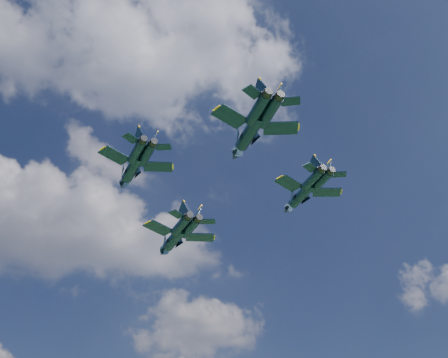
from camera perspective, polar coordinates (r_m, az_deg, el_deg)
jet_lead at (r=98.70m, az=-5.13°, el=-6.09°), size 12.67×17.05×4.01m
jet_left at (r=79.70m, az=-9.35°, el=1.00°), size 10.40×13.95×3.28m
jet_right at (r=91.41m, az=7.80°, el=-1.62°), size 11.60×15.36×3.62m
jet_slot at (r=73.49m, az=2.52°, el=4.65°), size 11.83×15.47×3.66m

